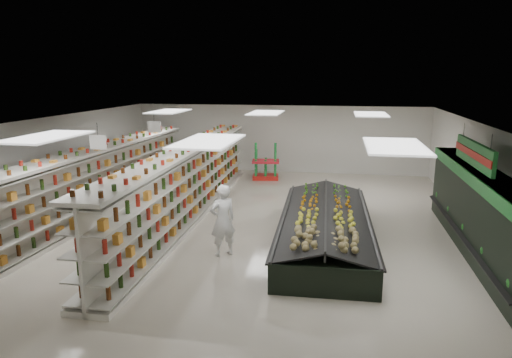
% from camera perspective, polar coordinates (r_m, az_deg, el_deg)
% --- Properties ---
extents(floor, '(16.00, 16.00, 0.00)m').
position_cam_1_polar(floor, '(14.73, -1.32, -5.32)').
color(floor, beige).
rests_on(floor, ground).
extents(ceiling, '(14.00, 16.00, 0.02)m').
position_cam_1_polar(ceiling, '(14.07, -1.39, 7.16)').
color(ceiling, white).
rests_on(ceiling, wall_back).
extents(wall_back, '(14.00, 0.02, 3.20)m').
position_cam_1_polar(wall_back, '(22.10, 2.86, 5.04)').
color(wall_back, white).
rests_on(wall_back, floor).
extents(wall_front, '(14.00, 0.02, 3.20)m').
position_cam_1_polar(wall_front, '(7.05, -14.98, -12.74)').
color(wall_front, white).
rests_on(wall_front, floor).
extents(wall_left, '(0.02, 16.00, 3.20)m').
position_cam_1_polar(wall_left, '(17.14, -24.94, 1.58)').
color(wall_left, white).
rests_on(wall_left, floor).
extents(wall_right, '(0.02, 16.00, 3.20)m').
position_cam_1_polar(wall_right, '(14.63, 26.58, -0.33)').
color(wall_right, white).
rests_on(wall_right, floor).
extents(produce_wall_case, '(0.93, 8.00, 2.20)m').
position_cam_1_polar(produce_wall_case, '(13.18, 26.22, -3.23)').
color(produce_wall_case, black).
rests_on(produce_wall_case, floor).
extents(aisle_sign_near, '(0.52, 0.06, 0.75)m').
position_cam_1_polar(aisle_sign_near, '(13.59, -19.11, 4.36)').
color(aisle_sign_near, white).
rests_on(aisle_sign_near, ceiling).
extents(aisle_sign_far, '(0.52, 0.06, 0.75)m').
position_cam_1_polar(aisle_sign_far, '(17.16, -12.59, 6.38)').
color(aisle_sign_far, white).
rests_on(aisle_sign_far, ceiling).
extents(hortifruti_banner, '(0.12, 3.20, 0.95)m').
position_cam_1_polar(hortifruti_banner, '(12.82, 25.61, 2.87)').
color(hortifruti_banner, '#217C30').
rests_on(hortifruti_banner, ceiling).
extents(gondola_left, '(1.40, 13.05, 2.26)m').
position_cam_1_polar(gondola_left, '(15.82, -19.77, -0.92)').
color(gondola_left, white).
rests_on(gondola_left, floor).
extents(gondola_center, '(1.25, 13.41, 2.32)m').
position_cam_1_polar(gondola_center, '(15.14, -8.42, -0.76)').
color(gondola_center, white).
rests_on(gondola_center, floor).
extents(produce_island, '(2.72, 7.01, 1.04)m').
position_cam_1_polar(produce_island, '(13.04, 8.63, -5.72)').
color(produce_island, black).
rests_on(produce_island, floor).
extents(soda_endcap, '(1.30, 0.97, 1.54)m').
position_cam_1_polar(soda_endcap, '(20.53, 1.22, 2.04)').
color(soda_endcap, red).
rests_on(soda_endcap, floor).
extents(shopper_main, '(0.82, 0.79, 1.90)m').
position_cam_1_polar(shopper_main, '(11.79, -4.18, -5.17)').
color(shopper_main, silver).
rests_on(shopper_main, floor).
extents(shopper_background, '(0.70, 0.89, 1.60)m').
position_cam_1_polar(shopper_background, '(20.07, -9.91, 1.76)').
color(shopper_background, '#99865E').
rests_on(shopper_background, floor).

